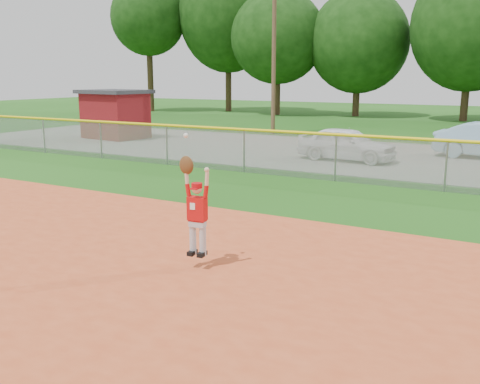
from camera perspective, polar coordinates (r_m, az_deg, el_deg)
name	(u,v)px	position (r m, az deg, el deg)	size (l,w,h in m)	color
ground	(128,285)	(8.97, -11.89, -9.67)	(120.00, 120.00, 0.00)	#1B4F12
parking_strip	(383,157)	(23.13, 15.01, 3.66)	(44.00, 10.00, 0.03)	gray
car_white_a	(347,144)	(21.60, 11.32, 5.06)	(1.56, 3.87, 1.32)	white
utility_shed	(115,114)	(29.71, -13.17, 8.12)	(3.78, 3.12, 2.60)	#620E10
outfield_fence	(336,154)	(17.31, 10.19, 4.01)	(40.06, 0.10, 1.55)	gray
power_lines	(441,47)	(28.61, 20.65, 14.25)	(19.40, 0.24, 9.00)	#4C3823
tree_line	(480,17)	(44.56, 24.20, 16.68)	(62.37, 13.00, 14.43)	#422D1C
ballplayer	(196,207)	(9.16, -4.75, -1.60)	(0.57, 0.26, 2.11)	silver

